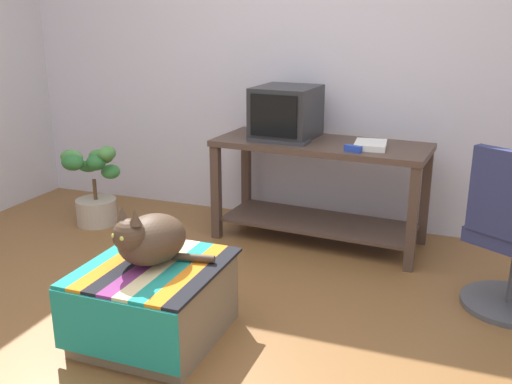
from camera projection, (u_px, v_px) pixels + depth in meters
ground_plane at (190, 356)px, 2.65m from camera, size 14.00×14.00×0.00m
back_wall at (314, 45)px, 4.10m from camera, size 8.00×0.10×2.60m
desk at (320, 174)px, 3.88m from camera, size 1.45×0.66×0.70m
tv_monitor at (286, 113)px, 3.90m from camera, size 0.42×0.48×0.35m
keyboard at (279, 140)px, 3.80m from camera, size 0.40×0.16×0.02m
book at (370, 145)px, 3.64m from camera, size 0.22×0.27×0.04m
ottoman_with_blanket at (155, 301)px, 2.76m from camera, size 0.63×0.70×0.38m
cat at (149, 239)px, 2.69m from camera, size 0.47×0.42×0.31m
potted_plant at (95, 189)px, 4.26m from camera, size 0.42×0.41×0.61m
stapler at (353, 149)px, 3.53m from camera, size 0.12×0.07×0.04m
pen at (370, 146)px, 3.67m from camera, size 0.14×0.04×0.01m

